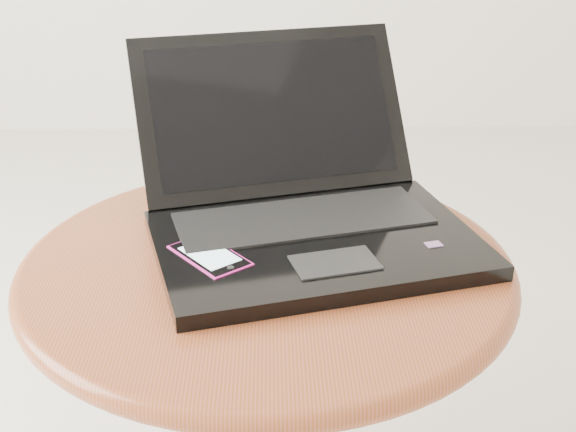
{
  "coord_description": "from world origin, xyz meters",
  "views": [
    {
      "loc": [
        0.09,
        -0.85,
        0.96
      ],
      "look_at": [
        0.11,
        0.01,
        0.55
      ],
      "focal_mm": 48.91,
      "sensor_mm": 36.0,
      "label": 1
    }
  ],
  "objects": [
    {
      "name": "table",
      "position": [
        0.08,
        0.02,
        0.39
      ],
      "size": [
        0.62,
        0.62,
        0.49
      ],
      "color": "#512518",
      "rests_on": "ground"
    },
    {
      "name": "phone_pink",
      "position": [
        0.01,
        -0.02,
        0.51
      ],
      "size": [
        0.11,
        0.12,
        0.01
      ],
      "color": "#EA2598",
      "rests_on": "phone_black"
    },
    {
      "name": "laptop",
      "position": [
        0.13,
        0.09,
        0.54
      ],
      "size": [
        0.49,
        0.5,
        0.23
      ],
      "color": "black",
      "rests_on": "table"
    },
    {
      "name": "phone_black",
      "position": [
        0.01,
        0.02,
        0.5
      ],
      "size": [
        0.13,
        0.13,
        0.01
      ],
      "color": "black",
      "rests_on": "table"
    }
  ]
}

